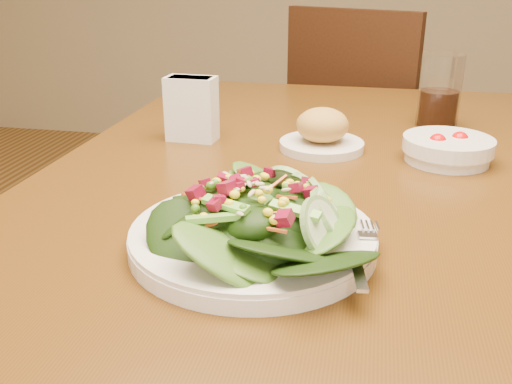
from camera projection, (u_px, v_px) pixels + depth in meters
dining_table at (311, 225)px, 1.00m from camera, size 0.90×1.40×0.75m
chair_far at (362, 146)px, 1.90m from camera, size 0.57×0.57×0.95m
salad_plate at (261, 224)px, 0.69m from camera, size 0.30×0.30×0.09m
bread_plate at (322, 133)px, 1.05m from camera, size 0.16×0.16×0.08m
tomato_bowl at (448, 149)px, 0.99m from camera, size 0.15×0.15×0.05m
drinking_glass at (439, 96)px, 1.19m from camera, size 0.09×0.09×0.15m
napkin_holder at (192, 107)px, 1.09m from camera, size 0.10×0.06×0.12m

